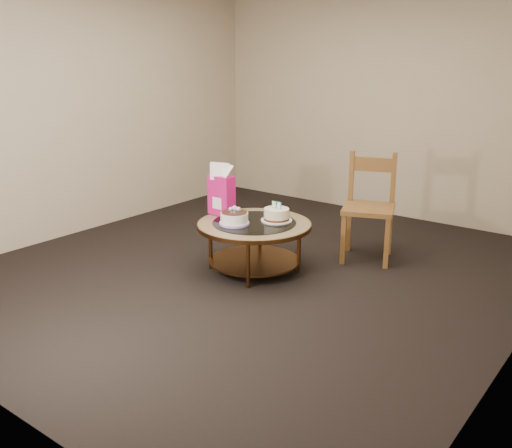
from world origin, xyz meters
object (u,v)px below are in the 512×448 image
Objects in this scene: coffee_table at (254,231)px; cream_cake at (277,215)px; decorated_cake at (234,219)px; gift_bag at (221,190)px; dining_chair at (369,206)px.

cream_cake is at bearing 49.30° from coffee_table.
decorated_cake is 0.39m from gift_bag.
dining_chair is (1.04, 0.91, -0.18)m from gift_bag.
decorated_cake is 0.56× the size of gift_bag.
coffee_table is at bearing -130.38° from cream_cake.
gift_bag reaches higher than cream_cake.
coffee_table is 2.16× the size of gift_bag.
coffee_table is at bearing -2.15° from gift_bag.
gift_bag is at bearing -165.67° from cream_cake.
coffee_table is at bearing -145.70° from dining_chair.
coffee_table is 1.14m from dining_chair.
dining_chair is at bearing 56.77° from cream_cake.
dining_chair is at bearing 55.53° from decorated_cake.
cream_cake is 0.59× the size of gift_bag.
coffee_table is 0.51m from gift_bag.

